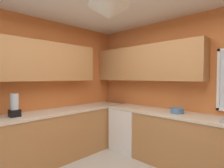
# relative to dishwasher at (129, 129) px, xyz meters

# --- Properties ---
(room_shell) EXTENTS (4.04, 3.93, 2.68)m
(room_shell) POSITION_rel_dishwasher_xyz_m (0.63, -1.04, 1.34)
(room_shell) COLOR #D17238
(room_shell) RESTS_ON ground_plane
(counter_run_left) EXTENTS (0.65, 3.54, 0.91)m
(counter_run_left) POSITION_rel_dishwasher_xyz_m (-0.66, -1.57, 0.02)
(counter_run_left) COLOR #AD7542
(counter_run_left) RESTS_ON ground_plane
(counter_run_back) EXTENTS (3.13, 0.65, 0.91)m
(counter_run_back) POSITION_rel_dishwasher_xyz_m (1.20, 0.03, 0.02)
(counter_run_back) COLOR #AD7542
(counter_run_back) RESTS_ON ground_plane
(dishwasher) EXTENTS (0.60, 0.60, 0.86)m
(dishwasher) POSITION_rel_dishwasher_xyz_m (0.00, 0.00, 0.00)
(dishwasher) COLOR white
(dishwasher) RESTS_ON ground_plane
(bowl) EXTENTS (0.22, 0.22, 0.09)m
(bowl) POSITION_rel_dishwasher_xyz_m (1.02, 0.03, 0.52)
(bowl) COLOR #4C7099
(bowl) RESTS_ON counter_run_back
(blender_appliance) EXTENTS (0.15, 0.15, 0.36)m
(blender_appliance) POSITION_rel_dishwasher_xyz_m (-0.66, -1.99, 0.64)
(blender_appliance) COLOR black
(blender_appliance) RESTS_ON counter_run_left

